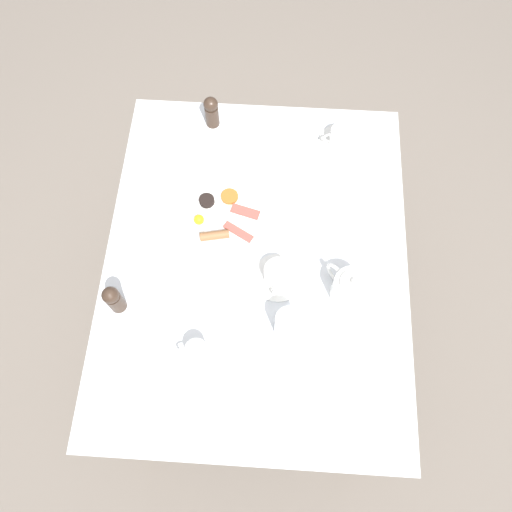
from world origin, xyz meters
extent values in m
plane|color=#70665B|center=(0.00, 0.00, 0.00)|extent=(8.00, 8.00, 0.00)
cube|color=silver|center=(0.00, 0.00, 0.75)|extent=(0.90, 1.14, 0.03)
cylinder|color=brown|center=(-0.40, -0.52, 0.37)|extent=(0.04, 0.04, 0.74)
cylinder|color=brown|center=(0.40, -0.52, 0.37)|extent=(0.04, 0.04, 0.74)
cylinder|color=brown|center=(-0.40, 0.52, 0.37)|extent=(0.04, 0.04, 0.74)
cylinder|color=brown|center=(0.40, 0.52, 0.37)|extent=(0.04, 0.04, 0.74)
cylinder|color=white|center=(0.11, -0.13, 0.77)|extent=(0.28, 0.28, 0.01)
cylinder|color=white|center=(0.18, -0.11, 0.78)|extent=(0.07, 0.07, 0.00)
sphere|color=yellow|center=(0.18, -0.11, 0.79)|extent=(0.03, 0.03, 0.03)
cylinder|color=brown|center=(0.13, -0.06, 0.79)|extent=(0.09, 0.04, 0.03)
cube|color=#B74C42|center=(0.06, -0.08, 0.78)|extent=(0.10, 0.07, 0.01)
cube|color=#B74C42|center=(0.04, -0.15, 0.78)|extent=(0.09, 0.05, 0.01)
cylinder|color=#D16023|center=(0.09, -0.20, 0.78)|extent=(0.05, 0.05, 0.01)
cylinder|color=black|center=(0.16, -0.18, 0.79)|extent=(0.05, 0.05, 0.02)
cylinder|color=white|center=(-0.27, 0.10, 0.82)|extent=(0.10, 0.10, 0.09)
cylinder|color=white|center=(-0.27, 0.10, 0.87)|extent=(0.07, 0.07, 0.01)
sphere|color=white|center=(-0.27, 0.10, 0.88)|extent=(0.02, 0.02, 0.02)
cone|color=white|center=(-0.32, 0.15, 0.82)|extent=(0.05, 0.05, 0.05)
torus|color=white|center=(-0.23, 0.05, 0.82)|extent=(0.06, 0.06, 0.08)
cylinder|color=white|center=(-0.25, -0.43, 0.77)|extent=(0.15, 0.15, 0.01)
cylinder|color=white|center=(-0.25, -0.43, 0.80)|extent=(0.08, 0.08, 0.05)
cylinder|color=olive|center=(-0.25, -0.43, 0.79)|extent=(0.07, 0.07, 0.04)
torus|color=white|center=(-0.21, -0.42, 0.80)|extent=(0.04, 0.01, 0.04)
cylinder|color=white|center=(-0.07, 0.06, 0.77)|extent=(0.15, 0.15, 0.01)
cylinder|color=white|center=(-0.07, 0.06, 0.80)|extent=(0.08, 0.08, 0.05)
cylinder|color=olive|center=(-0.07, 0.06, 0.79)|extent=(0.07, 0.07, 0.04)
torus|color=white|center=(-0.06, 0.10, 0.80)|extent=(0.01, 0.04, 0.04)
cylinder|color=white|center=(-0.10, 0.21, 0.82)|extent=(0.08, 0.08, 0.10)
cylinder|color=white|center=(0.14, 0.30, 0.80)|extent=(0.06, 0.06, 0.06)
torus|color=white|center=(0.17, 0.30, 0.80)|extent=(0.04, 0.01, 0.04)
cylinder|color=#38281E|center=(0.18, -0.49, 0.81)|extent=(0.05, 0.05, 0.08)
sphere|color=#38281E|center=(0.18, -0.49, 0.86)|extent=(0.05, 0.05, 0.05)
cylinder|color=#38281E|center=(0.38, 0.17, 0.81)|extent=(0.05, 0.05, 0.08)
sphere|color=#38281E|center=(0.38, 0.17, 0.86)|extent=(0.05, 0.05, 0.05)
cube|color=silver|center=(-0.25, -0.19, 0.77)|extent=(0.17, 0.04, 0.00)
cube|color=silver|center=(-0.05, 0.41, 0.77)|extent=(0.04, 0.21, 0.00)
cube|color=silver|center=(-0.08, -0.46, 0.77)|extent=(0.16, 0.02, 0.00)
camera|label=1|loc=(-0.04, 0.58, 2.13)|focal=35.00mm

